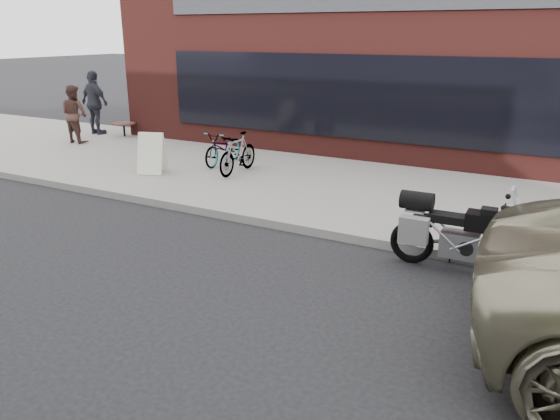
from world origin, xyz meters
name	(u,v)px	position (x,y,z in m)	size (l,w,h in m)	color
ground	(180,369)	(0.00, 0.00, 0.00)	(120.00, 120.00, 0.00)	black
near_sidewalk	(392,191)	(0.00, 7.00, 0.07)	(44.00, 6.00, 0.15)	gray
storefront	(402,63)	(-2.00, 13.98, 2.25)	(14.00, 10.07, 4.50)	#5B211D
motorcycle	(454,233)	(1.86, 3.72, 0.56)	(2.06, 0.70, 1.30)	black
bicycle_front	(223,147)	(-4.25, 7.10, 0.55)	(0.53, 1.53, 0.81)	gray
bicycle_rear	(238,153)	(-3.46, 6.51, 0.60)	(0.43, 1.51, 0.91)	gray
sandwich_sign	(152,153)	(-5.17, 5.61, 0.61)	(0.72, 0.69, 0.92)	white
cafe_table	(124,124)	(-9.00, 8.72, 0.53)	(0.72, 0.72, 0.41)	black
cafe_patron_left	(74,114)	(-9.50, 7.33, 0.97)	(0.79, 0.62, 1.63)	#4F312A
cafe_patron_right	(95,103)	(-10.00, 8.60, 1.12)	(1.13, 0.47, 1.93)	#30303D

